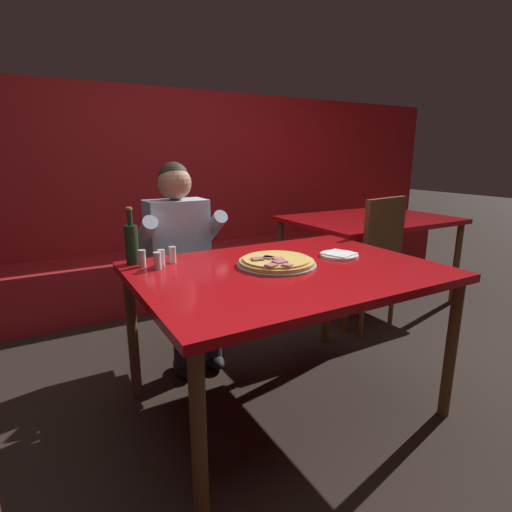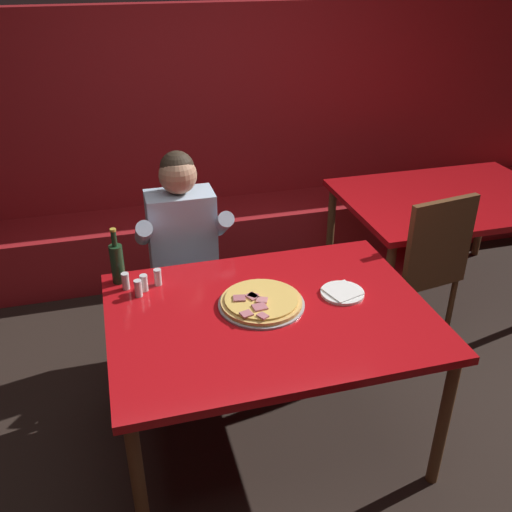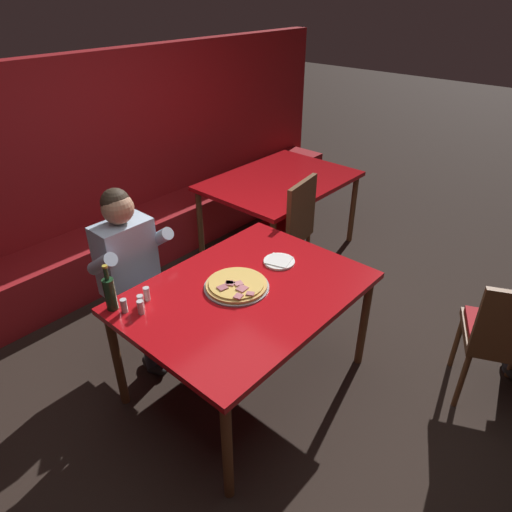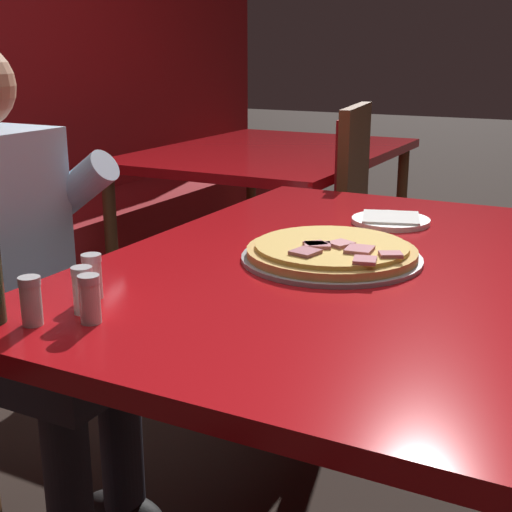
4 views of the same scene
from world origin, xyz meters
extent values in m
plane|color=black|center=(0.00, 0.00, 0.00)|extent=(24.00, 24.00, 0.00)
cube|color=#A3191E|center=(0.00, 2.18, 0.95)|extent=(6.80, 0.16, 1.90)
cube|color=#A3191E|center=(0.00, 1.86, 0.23)|extent=(6.46, 0.48, 0.46)
cylinder|color=brown|center=(-0.67, -0.48, 0.37)|extent=(0.06, 0.06, 0.73)
cylinder|color=brown|center=(0.67, -0.48, 0.37)|extent=(0.06, 0.06, 0.73)
cylinder|color=brown|center=(-0.67, 0.48, 0.37)|extent=(0.06, 0.06, 0.73)
cylinder|color=brown|center=(0.67, 0.48, 0.37)|extent=(0.06, 0.06, 0.73)
cube|color=#B20F14|center=(0.00, 0.00, 0.75)|extent=(1.47, 1.08, 0.04)
cylinder|color=#9E9EA3|center=(-0.02, 0.06, 0.78)|extent=(0.40, 0.40, 0.01)
cylinder|color=#DBA856|center=(-0.02, 0.06, 0.79)|extent=(0.38, 0.38, 0.02)
cylinder|color=#E0B251|center=(-0.02, 0.06, 0.81)|extent=(0.34, 0.34, 0.01)
cube|color=#B76670|center=(-0.06, 0.09, 0.81)|extent=(0.06, 0.06, 0.01)
cube|color=#A85B66|center=(-0.12, 0.08, 0.81)|extent=(0.07, 0.06, 0.01)
cube|color=#B76670|center=(-0.05, -0.01, 0.81)|extent=(0.07, 0.06, 0.01)
cube|color=#B76670|center=(-0.12, -0.05, 0.81)|extent=(0.06, 0.06, 0.01)
cube|color=#B76670|center=(-0.06, 0.08, 0.81)|extent=(0.07, 0.07, 0.01)
cube|color=#C6757A|center=(-0.03, 0.04, 0.81)|extent=(0.06, 0.06, 0.01)
cube|color=#B76670|center=(-0.06, -0.08, 0.81)|extent=(0.05, 0.06, 0.01)
cylinder|color=white|center=(0.38, 0.05, 0.78)|extent=(0.21, 0.21, 0.01)
cube|color=white|center=(0.38, 0.05, 0.79)|extent=(0.19, 0.19, 0.01)
cylinder|color=#19381E|center=(-0.65, 0.45, 0.87)|extent=(0.07, 0.07, 0.20)
cylinder|color=#19381E|center=(-0.65, 0.45, 1.01)|extent=(0.03, 0.03, 0.08)
cylinder|color=#B29933|center=(-0.65, 0.45, 1.06)|extent=(0.03, 0.03, 0.01)
cylinder|color=silver|center=(-0.62, 0.37, 0.81)|extent=(0.04, 0.04, 0.07)
cylinder|color=silver|center=(-0.62, 0.37, 0.79)|extent=(0.03, 0.03, 0.04)
cylinder|color=silver|center=(-0.62, 0.37, 0.85)|extent=(0.04, 0.04, 0.01)
cylinder|color=silver|center=(-0.46, 0.37, 0.81)|extent=(0.04, 0.04, 0.07)
cylinder|color=#B23323|center=(-0.46, 0.37, 0.79)|extent=(0.03, 0.03, 0.04)
cylinder|color=silver|center=(-0.46, 0.37, 0.85)|extent=(0.04, 0.04, 0.01)
cylinder|color=silver|center=(-0.53, 0.33, 0.81)|extent=(0.04, 0.04, 0.07)
cylinder|color=#28231E|center=(-0.53, 0.33, 0.79)|extent=(0.03, 0.03, 0.04)
cylinder|color=silver|center=(-0.53, 0.33, 0.85)|extent=(0.04, 0.04, 0.01)
cylinder|color=silver|center=(-0.56, 0.29, 0.81)|extent=(0.04, 0.04, 0.07)
cylinder|color=#516B33|center=(-0.56, 0.29, 0.79)|extent=(0.03, 0.03, 0.04)
cylinder|color=silver|center=(-0.56, 0.29, 0.85)|extent=(0.04, 0.04, 0.01)
ellipsoid|color=black|center=(-0.37, 0.57, 0.04)|extent=(0.11, 0.24, 0.09)
ellipsoid|color=black|center=(-0.17, 0.57, 0.04)|extent=(0.11, 0.24, 0.09)
cylinder|color=#282833|center=(-0.37, 0.57, 0.23)|extent=(0.11, 0.11, 0.43)
cylinder|color=#282833|center=(-0.17, 0.57, 0.23)|extent=(0.11, 0.11, 0.43)
cube|color=#282833|center=(-0.27, 0.67, 0.51)|extent=(0.34, 0.40, 0.12)
cube|color=silver|center=(-0.27, 0.87, 0.78)|extent=(0.38, 0.22, 0.52)
cylinder|color=silver|center=(-0.49, 0.79, 0.86)|extent=(0.09, 0.30, 0.25)
cylinder|color=silver|center=(-0.05, 0.79, 0.86)|extent=(0.09, 0.30, 0.25)
sphere|color=tan|center=(-0.27, 0.87, 1.15)|extent=(0.21, 0.21, 0.21)
sphere|color=#2D2319|center=(-0.27, 0.88, 1.18)|extent=(0.19, 0.19, 0.19)
cylinder|color=brown|center=(1.27, 0.84, 0.23)|extent=(0.04, 0.04, 0.47)
cylinder|color=brown|center=(0.89, 0.78, 0.23)|extent=(0.04, 0.04, 0.47)
cylinder|color=brown|center=(1.32, 0.47, 0.23)|extent=(0.04, 0.04, 0.47)
cylinder|color=brown|center=(0.95, 0.41, 0.23)|extent=(0.04, 0.04, 0.47)
cube|color=brown|center=(1.11, 0.63, 0.49)|extent=(0.50, 0.50, 0.05)
cube|color=#A3191E|center=(1.11, 0.63, 0.53)|extent=(0.46, 0.46, 0.03)
cube|color=brown|center=(1.14, 0.43, 0.77)|extent=(0.44, 0.11, 0.50)
cube|color=#A3191E|center=(1.13, 0.45, 0.77)|extent=(0.36, 0.08, 0.42)
cylinder|color=brown|center=(1.08, -1.00, 0.23)|extent=(0.04, 0.04, 0.45)
cylinder|color=brown|center=(0.74, -1.16, 0.23)|extent=(0.04, 0.04, 0.45)
cube|color=brown|center=(0.99, -1.26, 0.48)|extent=(0.59, 0.59, 0.05)
cube|color=#A3191E|center=(0.99, -1.26, 0.52)|extent=(0.54, 0.54, 0.03)
ellipsoid|color=black|center=(1.29, -1.35, 0.04)|extent=(0.26, 0.23, 0.09)
cylinder|color=brown|center=(0.90, 0.53, 0.37)|extent=(0.06, 0.06, 0.73)
cylinder|color=brown|center=(2.20, 0.53, 0.37)|extent=(0.06, 0.06, 0.73)
cylinder|color=brown|center=(0.90, 1.44, 0.37)|extent=(0.06, 0.06, 0.73)
cylinder|color=brown|center=(2.20, 1.44, 0.37)|extent=(0.06, 0.06, 0.73)
cube|color=#B20F14|center=(1.55, 0.99, 0.75)|extent=(1.42, 1.03, 0.04)
camera|label=1|loc=(-1.08, -1.58, 1.32)|focal=28.00mm
camera|label=2|loc=(-0.63, -2.07, 2.25)|focal=40.00mm
camera|label=3|loc=(-1.67, -1.55, 2.39)|focal=32.00mm
camera|label=4|loc=(-1.45, -0.49, 1.23)|focal=50.00mm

